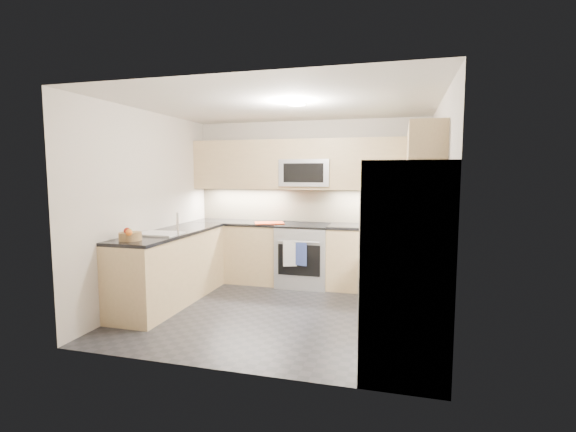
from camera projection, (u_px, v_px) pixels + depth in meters
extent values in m
cube|color=#232328|center=(281.00, 312.00, 5.13)|extent=(3.60, 3.20, 0.00)
cube|color=beige|center=(280.00, 104.00, 4.86)|extent=(3.60, 3.20, 0.02)
cube|color=#BCB1A4|center=(309.00, 202.00, 6.53)|extent=(3.60, 0.02, 2.50)
cube|color=#BCB1A4|center=(226.00, 228.00, 3.46)|extent=(3.60, 0.02, 2.50)
cube|color=#BCB1A4|center=(149.00, 207.00, 5.47)|extent=(0.02, 3.20, 2.50)
cube|color=#BCB1A4|center=(439.00, 215.00, 4.52)|extent=(0.02, 3.20, 2.50)
cube|color=tan|center=(238.00, 252.00, 6.61)|extent=(1.42, 0.60, 0.90)
cube|color=tan|center=(378.00, 259.00, 6.04)|extent=(1.42, 0.60, 0.90)
cube|color=tan|center=(408.00, 281.00, 4.83)|extent=(0.60, 1.70, 0.90)
cube|color=tan|center=(171.00, 268.00, 5.47)|extent=(0.60, 2.00, 0.90)
cube|color=black|center=(237.00, 223.00, 6.56)|extent=(1.42, 0.63, 0.04)
cube|color=black|center=(378.00, 227.00, 5.99)|extent=(1.42, 0.63, 0.04)
cube|color=black|center=(409.00, 241.00, 4.78)|extent=(0.63, 1.70, 0.04)
cube|color=black|center=(170.00, 233.00, 5.42)|extent=(0.63, 2.00, 0.04)
cube|color=tan|center=(307.00, 165.00, 6.30)|extent=(3.60, 0.35, 0.75)
cube|color=tan|center=(423.00, 162.00, 4.77)|extent=(0.35, 1.95, 0.75)
cube|color=#C7B28F|center=(309.00, 205.00, 6.53)|extent=(3.60, 0.01, 0.51)
cube|color=#C7B28F|center=(435.00, 216.00, 4.96)|extent=(0.01, 2.30, 0.51)
cube|color=#A7AAAF|center=(304.00, 255.00, 6.30)|extent=(0.76, 0.65, 0.91)
cube|color=black|center=(304.00, 225.00, 6.25)|extent=(0.76, 0.65, 0.03)
cube|color=black|center=(299.00, 260.00, 5.98)|extent=(0.62, 0.02, 0.45)
cylinder|color=#B2B5BA|center=(299.00, 242.00, 5.94)|extent=(0.60, 0.02, 0.02)
cube|color=#ABADB4|center=(306.00, 173.00, 6.29)|extent=(0.76, 0.40, 0.40)
cube|color=black|center=(303.00, 173.00, 6.09)|extent=(0.60, 0.01, 0.28)
cube|color=gray|center=(406.00, 268.00, 3.55)|extent=(0.70, 0.90, 1.80)
cylinder|color=#B2B5BA|center=(360.00, 264.00, 3.47)|extent=(0.02, 0.02, 1.20)
cylinder|color=#B2B5BA|center=(364.00, 255.00, 3.81)|extent=(0.02, 0.02, 1.20)
cube|color=white|center=(159.00, 239.00, 5.19)|extent=(0.52, 0.38, 0.16)
cylinder|color=silver|center=(177.00, 224.00, 5.10)|extent=(0.03, 0.03, 0.28)
cylinder|color=#76C454|center=(390.00, 221.00, 5.88)|extent=(0.33, 0.33, 0.18)
cube|color=red|center=(269.00, 223.00, 6.29)|extent=(0.52, 0.45, 0.01)
cylinder|color=#987346|center=(130.00, 236.00, 4.72)|extent=(0.32, 0.32, 0.09)
sphere|color=#A32012|center=(127.00, 231.00, 4.66)|extent=(0.08, 0.08, 0.08)
sphere|color=#66A747|center=(130.00, 231.00, 4.62)|extent=(0.06, 0.06, 0.06)
cube|color=silver|center=(290.00, 253.00, 5.97)|extent=(0.19, 0.08, 0.37)
cube|color=#304186|center=(301.00, 254.00, 5.93)|extent=(0.17, 0.06, 0.33)
sphere|color=orange|center=(129.00, 232.00, 4.56)|extent=(0.07, 0.07, 0.07)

